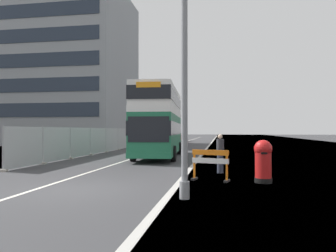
{
  "coord_description": "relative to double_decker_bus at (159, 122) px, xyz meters",
  "views": [
    {
      "loc": [
        4.82,
        -9.96,
        1.96
      ],
      "look_at": [
        1.8,
        8.12,
        2.2
      ],
      "focal_mm": 34.4,
      "sensor_mm": 36.0,
      "label": 1
    }
  ],
  "objects": [
    {
      "name": "ground",
      "position": [
        0.27,
        -12.81,
        -2.64
      ],
      "size": [
        140.0,
        280.0,
        0.1
      ],
      "color": "#38383A"
    },
    {
      "name": "double_decker_bus",
      "position": [
        0.0,
        0.0,
        0.0
      ],
      "size": [
        3.35,
        10.63,
        4.87
      ],
      "color": "#1E6B47",
      "rests_on": "ground"
    },
    {
      "name": "lamppost_foreground",
      "position": [
        3.41,
        -13.75,
        1.91
      ],
      "size": [
        0.29,
        0.7,
        9.48
      ],
      "color": "gray",
      "rests_on": "ground"
    },
    {
      "name": "red_pillar_postbox",
      "position": [
        5.99,
        -10.45,
        -1.72
      ],
      "size": [
        0.67,
        0.67,
        1.6
      ],
      "color": "black",
      "rests_on": "ground"
    },
    {
      "name": "roadworks_barrier",
      "position": [
        4.02,
        -10.38,
        -1.85
      ],
      "size": [
        1.51,
        0.82,
        1.2
      ],
      "color": "orange",
      "rests_on": "ground"
    },
    {
      "name": "construction_site_fence",
      "position": [
        -5.72,
        0.96,
        -1.54
      ],
      "size": [
        0.44,
        20.6,
        2.2
      ],
      "color": "#A8AAAD",
      "rests_on": "ground"
    },
    {
      "name": "car_oncoming_near",
      "position": [
        -3.11,
        18.7,
        -1.64
      ],
      "size": [
        1.95,
        4.2,
        2.02
      ],
      "color": "gray",
      "rests_on": "ground"
    },
    {
      "name": "car_receding_mid",
      "position": [
        -2.91,
        26.08,
        -1.55
      ],
      "size": [
        1.98,
        3.91,
        2.22
      ],
      "color": "maroon",
      "rests_on": "ground"
    },
    {
      "name": "car_receding_far",
      "position": [
        -3.45,
        32.43,
        -1.61
      ],
      "size": [
        2.03,
        4.59,
        2.1
      ],
      "color": "maroon",
      "rests_on": "ground"
    },
    {
      "name": "bare_tree_far_verge_near",
      "position": [
        -11.96,
        29.58,
        0.1
      ],
      "size": [
        2.04,
        2.66,
        5.55
      ],
      "color": "#4C3D2D",
      "rests_on": "ground"
    },
    {
      "name": "bare_tree_far_verge_mid",
      "position": [
        -10.97,
        37.95,
        -0.03
      ],
      "size": [
        2.35,
        2.36,
        5.4
      ],
      "color": "#4C3D2D",
      "rests_on": "ground"
    },
    {
      "name": "pedestrian_at_kerb",
      "position": [
        4.39,
        -7.99,
        -1.7
      ],
      "size": [
        0.34,
        0.34,
        1.78
      ],
      "color": "#2D3342",
      "rests_on": "ground"
    },
    {
      "name": "backdrop_office_block",
      "position": [
        -22.71,
        20.42,
        8.08
      ],
      "size": [
        27.64,
        15.02,
        21.33
      ],
      "color": "gray",
      "rests_on": "ground"
    }
  ]
}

